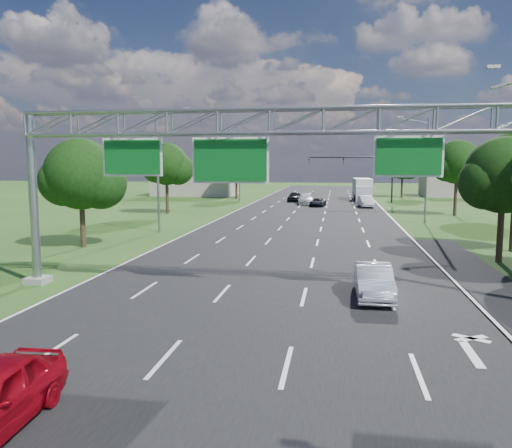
% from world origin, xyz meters
% --- Properties ---
extents(ground, '(220.00, 220.00, 0.00)m').
position_xyz_m(ground, '(0.00, 30.00, 0.00)').
color(ground, '#244314').
rests_on(ground, ground).
extents(road, '(18.00, 180.00, 0.02)m').
position_xyz_m(road, '(0.00, 30.00, 0.00)').
color(road, black).
rests_on(road, ground).
extents(road_flare, '(3.00, 30.00, 0.02)m').
position_xyz_m(road_flare, '(10.20, 14.00, 0.00)').
color(road_flare, black).
rests_on(road_flare, ground).
extents(sign_gantry, '(23.50, 1.00, 9.56)m').
position_xyz_m(sign_gantry, '(0.33, 12.00, 6.89)').
color(sign_gantry, gray).
rests_on(sign_gantry, ground).
extents(traffic_signal, '(12.21, 0.24, 7.00)m').
position_xyz_m(traffic_signal, '(7.48, 65.00, 5.17)').
color(traffic_signal, black).
rests_on(traffic_signal, ground).
extents(streetlight_l_near, '(2.97, 0.22, 10.16)m').
position_xyz_m(streetlight_l_near, '(-11.30, 30.00, 5.58)').
color(streetlight_l_near, gray).
rests_on(streetlight_l_near, ground).
extents(streetlight_l_far, '(2.97, 0.22, 10.16)m').
position_xyz_m(streetlight_l_far, '(-11.30, 65.00, 5.58)').
color(streetlight_l_far, gray).
rests_on(streetlight_l_far, ground).
extents(streetlight_r_mid, '(2.97, 0.22, 10.16)m').
position_xyz_m(streetlight_r_mid, '(11.30, 40.00, 5.58)').
color(streetlight_r_mid, gray).
rests_on(streetlight_r_mid, ground).
extents(tree_verge_la, '(5.76, 4.80, 7.40)m').
position_xyz_m(tree_verge_la, '(-13.92, 22.04, 4.76)').
color(tree_verge_la, '#2D2116').
rests_on(tree_verge_la, ground).
extents(tree_verge_lb, '(5.76, 4.80, 8.06)m').
position_xyz_m(tree_verge_lb, '(-15.92, 45.04, 5.41)').
color(tree_verge_lb, '#2D2116').
rests_on(tree_verge_lb, ground).
extents(tree_verge_lc, '(5.76, 4.80, 7.62)m').
position_xyz_m(tree_verge_lc, '(-12.92, 70.04, 4.98)').
color(tree_verge_lc, '#2D2116').
rests_on(tree_verge_lc, ground).
extents(tree_verge_rd, '(5.76, 4.80, 8.28)m').
position_xyz_m(tree_verge_rd, '(16.08, 48.04, 5.63)').
color(tree_verge_rd, '#2D2116').
rests_on(tree_verge_rd, ground).
extents(tree_verge_re, '(5.76, 4.80, 7.84)m').
position_xyz_m(tree_verge_re, '(14.08, 78.04, 5.20)').
color(tree_verge_re, '#2D2116').
rests_on(tree_verge_re, ground).
extents(building_left, '(14.00, 10.00, 5.00)m').
position_xyz_m(building_left, '(-22.00, 78.00, 2.50)').
color(building_left, '#A39889').
rests_on(building_left, ground).
extents(building_right, '(12.00, 9.00, 4.00)m').
position_xyz_m(building_right, '(24.00, 82.00, 2.00)').
color(building_right, '#A39889').
rests_on(building_right, ground).
extents(silver_sedan, '(1.57, 4.33, 1.42)m').
position_xyz_m(silver_sedan, '(4.74, 11.96, 0.71)').
color(silver_sedan, silver).
rests_on(silver_sedan, ground).
extents(car_queue_a, '(2.53, 5.30, 1.49)m').
position_xyz_m(car_queue_a, '(-1.20, 60.96, 0.74)').
color(car_queue_a, silver).
rests_on(car_queue_a, ground).
extents(car_queue_b, '(2.28, 4.16, 1.11)m').
position_xyz_m(car_queue_b, '(0.62, 57.48, 0.55)').
color(car_queue_b, black).
rests_on(car_queue_b, ground).
extents(car_queue_c, '(2.06, 4.43, 1.47)m').
position_xyz_m(car_queue_c, '(-3.18, 65.68, 0.73)').
color(car_queue_c, black).
rests_on(car_queue_c, ground).
extents(car_queue_d, '(2.10, 4.68, 1.49)m').
position_xyz_m(car_queue_d, '(6.89, 57.52, 0.75)').
color(car_queue_d, silver).
rests_on(car_queue_d, ground).
extents(box_truck, '(2.88, 8.95, 3.35)m').
position_xyz_m(box_truck, '(7.09, 70.40, 1.61)').
color(box_truck, beige).
rests_on(box_truck, ground).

